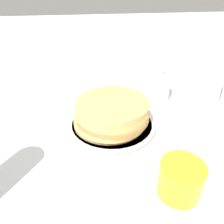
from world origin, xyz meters
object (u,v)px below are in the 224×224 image
Objects in this scene: pancake_stack at (111,113)px; cream_jug at (152,85)px; plate at (112,125)px; juice_glass at (181,179)px.

cream_jug is (0.14, -0.15, 0.00)m from pancake_stack.
pancake_stack reaches higher than plate.
juice_glass reaches higher than plate.
pancake_stack is 1.77× the size of cream_jug.
cream_jug reaches higher than juice_glass.
pancake_stack is at bearing 23.97° from juice_glass.
cream_jug is at bearing -8.87° from juice_glass.
plate is at bearing -54.96° from pancake_stack.
pancake_stack is at bearing 133.32° from cream_jug.
pancake_stack is 0.21m from cream_jug.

